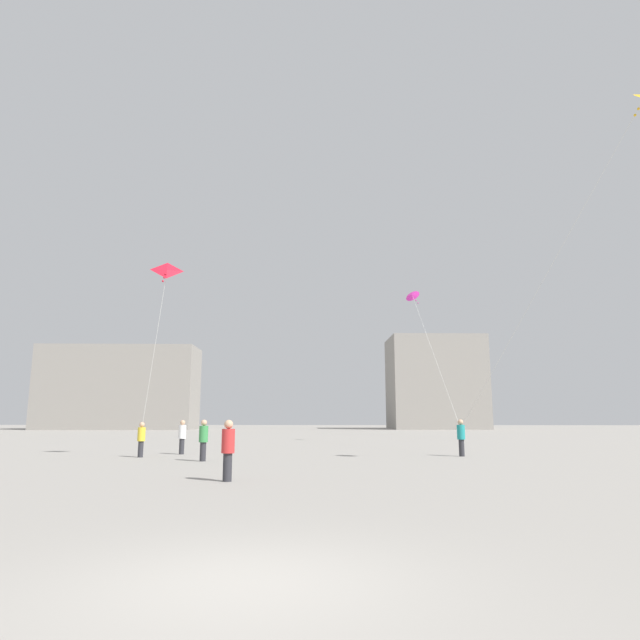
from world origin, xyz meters
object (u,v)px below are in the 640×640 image
person_in_white (182,435)px  kite_crimson_delta (166,273)px  person_in_red (228,447)px  person_in_green (203,438)px  building_centre_hall (435,383)px  kite_magenta_diamond (413,296)px  person_in_teal (461,436)px  kite_amber_diamond (640,106)px  person_in_yellow (141,438)px  building_left_hall (120,388)px

person_in_white → kite_crimson_delta: bearing=22.1°
person_in_red → person_in_white: bearing=-133.1°
person_in_green → building_centre_hall: (21.96, 73.14, 6.99)m
kite_crimson_delta → kite_magenta_diamond: kite_magenta_diamond is taller
person_in_teal → building_centre_hall: (10.24, 69.54, 6.98)m
kite_crimson_delta → kite_amber_diamond: kite_amber_diamond is taller
person_in_red → building_centre_hall: bearing=-168.8°
building_centre_hall → kite_magenta_diamond: bearing=-100.8°
building_centre_hall → person_in_yellow: bearing=-109.8°
person_in_red → kite_amber_diamond: bearing=128.2°
building_centre_hall → person_in_green: bearing=-106.7°
kite_magenta_diamond → building_centre_hall: 56.30m
kite_magenta_diamond → person_in_green: bearing=-122.5°
building_left_hall → building_centre_hall: bearing=5.9°
kite_amber_diamond → person_in_teal: bearing=128.2°
person_in_red → building_centre_hall: size_ratio=0.11×
person_in_yellow → kite_amber_diamond: bearing=-163.6°
person_in_yellow → building_left_hall: 71.48m
person_in_red → building_left_hall: (-34.70, 75.03, 5.96)m
person_in_white → person_in_red: person_in_red is taller
building_left_hall → kite_amber_diamond: bearing=-55.2°
person_in_green → person_in_red: 7.96m
building_left_hall → person_in_white: bearing=-64.7°
person_in_teal → person_in_yellow: size_ratio=1.08×
kite_amber_diamond → building_left_hall: bearing=124.8°
person_in_teal → person_in_yellow: (-15.28, -1.35, -0.07)m
person_in_red → kite_crimson_delta: kite_crimson_delta is taller
person_in_yellow → building_left_hall: size_ratio=0.06×
person_in_white → building_left_hall: building_left_hall is taller
person_in_white → kite_magenta_diamond: 21.73m
person_in_green → person_in_red: (2.66, -7.50, 0.01)m
kite_crimson_delta → building_left_hall: bearing=114.1°
kite_crimson_delta → building_centre_hall: (24.49, 71.56, -0.80)m
person_in_yellow → person_in_white: bearing=-87.2°
person_in_teal → person_in_green: size_ratio=1.00×
person_in_white → building_centre_hall: 73.12m
building_left_hall → person_in_teal: bearing=-55.6°
kite_magenta_diamond → kite_crimson_delta: bearing=-130.5°
building_left_hall → person_in_green: bearing=-64.6°
person_in_green → kite_amber_diamond: size_ratio=0.13×
person_in_white → kite_amber_diamond: bearing=94.3°
person_in_white → building_left_hall: bearing=-127.5°
building_left_hall → person_in_yellow: bearing=-66.4°
person_in_red → building_left_hall: 82.88m
person_in_white → building_centre_hall: (24.23, 68.63, 7.00)m
person_in_green → building_left_hall: 74.99m
kite_amber_diamond → kite_magenta_diamond: bearing=105.8°
person_in_green → person_in_white: bearing=-129.0°
person_in_green → person_in_white: person_in_green is taller
person_in_red → kite_crimson_delta: bearing=-125.6°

